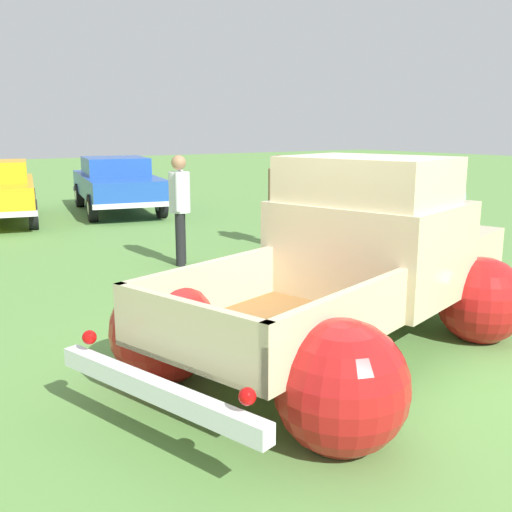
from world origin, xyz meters
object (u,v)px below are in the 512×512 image
at_px(vintage_pickup_truck, 356,275).
at_px(show_car_2, 117,182).
at_px(spectator_1, 278,195).
at_px(spectator_2, 180,203).

distance_m(vintage_pickup_truck, show_car_2, 10.96).
distance_m(vintage_pickup_truck, spectator_1, 5.34).
relative_size(spectator_1, spectator_2, 0.96).
xyz_separation_m(vintage_pickup_truck, spectator_1, (2.54, 4.69, 0.22)).
xyz_separation_m(vintage_pickup_truck, show_car_2, (1.82, 10.81, 0.03)).
bearing_deg(vintage_pickup_truck, show_car_2, 64.98).
bearing_deg(spectator_1, show_car_2, 172.00).
xyz_separation_m(show_car_2, spectator_2, (-1.53, -6.49, 0.23)).
relative_size(vintage_pickup_truck, show_car_2, 1.01).
bearing_deg(show_car_2, spectator_2, -0.46).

